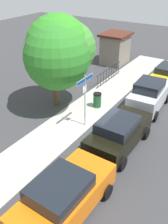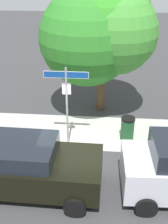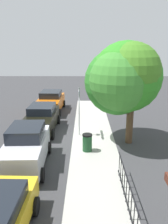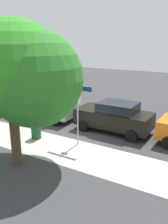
{
  "view_description": "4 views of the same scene",
  "coord_description": "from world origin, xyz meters",
  "px_view_note": "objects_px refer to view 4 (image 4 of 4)",
  "views": [
    {
      "loc": [
        -11.13,
        -6.33,
        8.26
      ],
      "look_at": [
        -0.67,
        0.3,
        1.04
      ],
      "focal_mm": 40.63,
      "sensor_mm": 36.0,
      "label": 1
    },
    {
      "loc": [
        0.98,
        -8.85,
        6.56
      ],
      "look_at": [
        0.25,
        0.01,
        1.66
      ],
      "focal_mm": 46.03,
      "sensor_mm": 36.0,
      "label": 2
    },
    {
      "loc": [
        13.57,
        0.76,
        5.66
      ],
      "look_at": [
        -0.87,
        0.71,
        1.43
      ],
      "focal_mm": 36.77,
      "sensor_mm": 36.0,
      "label": 3
    },
    {
      "loc": [
        -6.37,
        9.87,
        5.1
      ],
      "look_at": [
        -0.53,
        0.01,
        1.62
      ],
      "focal_mm": 38.44,
      "sensor_mm": 36.0,
      "label": 4
    }
  ],
  "objects_px": {
    "shade_tree": "(19,71)",
    "car_black": "(114,117)",
    "car_silver": "(46,104)",
    "trash_bin": "(36,130)",
    "street_sign": "(78,101)"
  },
  "relations": [
    {
      "from": "street_sign",
      "to": "car_silver",
      "type": "height_order",
      "value": "street_sign"
    },
    {
      "from": "car_black",
      "to": "car_silver",
      "type": "bearing_deg",
      "value": 2.81
    },
    {
      "from": "street_sign",
      "to": "shade_tree",
      "type": "bearing_deg",
      "value": 64.97
    },
    {
      "from": "street_sign",
      "to": "car_silver",
      "type": "relative_size",
      "value": 0.77
    },
    {
      "from": "car_black",
      "to": "trash_bin",
      "type": "bearing_deg",
      "value": 45.28
    },
    {
      "from": "car_silver",
      "to": "trash_bin",
      "type": "bearing_deg",
      "value": 117.31
    },
    {
      "from": "street_sign",
      "to": "car_black",
      "type": "distance_m",
      "value": 3.03
    },
    {
      "from": "street_sign",
      "to": "shade_tree",
      "type": "distance_m",
      "value": 3.2
    },
    {
      "from": "shade_tree",
      "to": "car_black",
      "type": "xyz_separation_m",
      "value": [
        -2.01,
        -5.07,
        -2.98
      ]
    },
    {
      "from": "trash_bin",
      "to": "street_sign",
      "type": "bearing_deg",
      "value": -167.87
    },
    {
      "from": "car_black",
      "to": "car_silver",
      "type": "distance_m",
      "value": 4.81
    },
    {
      "from": "shade_tree",
      "to": "car_silver",
      "type": "distance_m",
      "value": 6.36
    },
    {
      "from": "street_sign",
      "to": "car_black",
      "type": "xyz_separation_m",
      "value": [
        -0.84,
        -2.57,
        -1.36
      ]
    },
    {
      "from": "trash_bin",
      "to": "car_black",
      "type": "bearing_deg",
      "value": -135.84
    },
    {
      "from": "trash_bin",
      "to": "shade_tree",
      "type": "bearing_deg",
      "value": 119.93
    }
  ]
}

